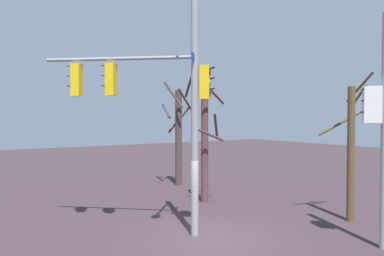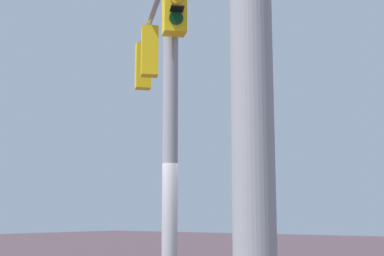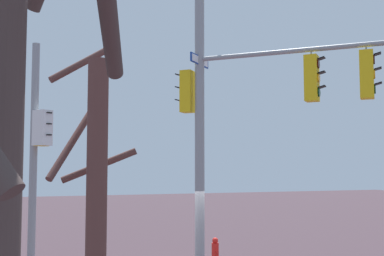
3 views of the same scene
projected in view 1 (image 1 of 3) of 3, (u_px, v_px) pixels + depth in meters
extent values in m
plane|color=#3C2C33|center=(210.00, 237.00, 12.38)|extent=(80.00, 80.00, 0.00)
cylinder|color=gray|center=(195.00, 103.00, 12.46)|extent=(0.25, 0.25, 8.82)
cylinder|color=gray|center=(119.00, 59.00, 12.78)|extent=(3.56, 3.92, 0.12)
cube|color=yellow|center=(111.00, 80.00, 12.84)|extent=(0.47, 0.47, 1.10)
cylinder|color=#2F0403|center=(106.00, 70.00, 12.86)|extent=(0.18, 0.18, 0.22)
cube|color=black|center=(104.00, 66.00, 12.87)|extent=(0.26, 0.26, 0.06)
cylinder|color=#F2A814|center=(107.00, 80.00, 12.87)|extent=(0.18, 0.18, 0.22)
cube|color=black|center=(104.00, 76.00, 12.88)|extent=(0.26, 0.26, 0.06)
cylinder|color=black|center=(107.00, 90.00, 12.88)|extent=(0.18, 0.18, 0.22)
cube|color=black|center=(104.00, 86.00, 12.89)|extent=(0.26, 0.26, 0.06)
cylinder|color=gray|center=(111.00, 61.00, 12.82)|extent=(0.04, 0.04, 0.15)
cube|color=yellow|center=(77.00, 80.00, 13.01)|extent=(0.47, 0.46, 1.10)
cylinder|color=#2F0403|center=(72.00, 70.00, 13.02)|extent=(0.19, 0.17, 0.22)
cube|color=black|center=(70.00, 67.00, 13.02)|extent=(0.26, 0.26, 0.06)
cylinder|color=#F2A814|center=(72.00, 80.00, 13.03)|extent=(0.19, 0.17, 0.22)
cube|color=black|center=(70.00, 77.00, 13.03)|extent=(0.26, 0.26, 0.06)
cylinder|color=black|center=(72.00, 90.00, 13.04)|extent=(0.19, 0.17, 0.22)
cube|color=black|center=(70.00, 87.00, 13.04)|extent=(0.26, 0.26, 0.06)
cylinder|color=gray|center=(76.00, 62.00, 12.99)|extent=(0.04, 0.04, 0.15)
cube|color=yellow|center=(205.00, 82.00, 12.39)|extent=(0.47, 0.46, 1.10)
cylinder|color=#2F0403|center=(210.00, 72.00, 12.36)|extent=(0.18, 0.17, 0.22)
cube|color=black|center=(212.00, 68.00, 12.35)|extent=(0.26, 0.26, 0.06)
cylinder|color=#F2A814|center=(210.00, 82.00, 12.37)|extent=(0.18, 0.17, 0.22)
cube|color=black|center=(212.00, 78.00, 12.36)|extent=(0.26, 0.26, 0.06)
cylinder|color=black|center=(210.00, 93.00, 12.38)|extent=(0.18, 0.17, 0.22)
cube|color=black|center=(212.00, 89.00, 12.37)|extent=(0.26, 0.26, 0.06)
cube|color=navy|center=(195.00, 58.00, 12.42)|extent=(0.80, 0.79, 0.24)
cube|color=white|center=(194.00, 58.00, 12.42)|extent=(0.72, 0.71, 0.18)
cube|color=white|center=(372.00, 105.00, 11.28)|extent=(0.63, 0.62, 1.10)
cube|color=yellow|center=(373.00, 105.00, 11.28)|extent=(0.47, 0.47, 1.10)
cylinder|color=#2F0403|center=(367.00, 94.00, 11.30)|extent=(0.17, 0.18, 0.22)
cube|color=black|center=(365.00, 90.00, 11.31)|extent=(0.26, 0.26, 0.06)
cylinder|color=#F2A814|center=(367.00, 105.00, 11.31)|extent=(0.17, 0.18, 0.22)
cube|color=black|center=(364.00, 101.00, 11.32)|extent=(0.26, 0.26, 0.06)
cylinder|color=black|center=(367.00, 117.00, 11.32)|extent=(0.17, 0.18, 0.22)
cube|color=black|center=(364.00, 113.00, 11.33)|extent=(0.26, 0.26, 0.06)
cylinder|color=brown|center=(205.00, 149.00, 17.49)|extent=(0.34, 0.34, 4.88)
cylinder|color=brown|center=(216.00, 126.00, 17.36)|extent=(0.90, 0.88, 1.24)
cylinder|color=brown|center=(210.00, 135.00, 16.88)|extent=(0.39, 1.30, 0.62)
cylinder|color=brown|center=(215.00, 94.00, 16.99)|extent=(0.39, 1.28, 0.88)
cylinder|color=#423532|center=(179.00, 138.00, 21.91)|extent=(0.39, 0.39, 5.49)
cylinder|color=#423532|center=(166.00, 111.00, 21.63)|extent=(1.50, 0.54, 0.85)
cylinder|color=#423532|center=(186.00, 101.00, 21.42)|extent=(0.43, 1.34, 1.45)
cylinder|color=#423532|center=(173.00, 95.00, 21.33)|extent=(1.18, 0.72, 1.53)
cylinder|color=#423532|center=(179.00, 119.00, 22.53)|extent=(0.94, 1.21, 1.65)
cylinder|color=#423532|center=(189.00, 87.00, 22.00)|extent=(1.29, 0.52, 1.18)
cylinder|color=brown|center=(351.00, 154.00, 14.25)|extent=(0.28, 0.28, 5.09)
cylinder|color=brown|center=(341.00, 123.00, 15.10)|extent=(1.07, 1.59, 1.05)
cylinder|color=brown|center=(357.00, 98.00, 14.39)|extent=(0.80, 0.10, 1.03)
cylinder|color=brown|center=(360.00, 87.00, 14.47)|extent=(1.13, 0.10, 1.13)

